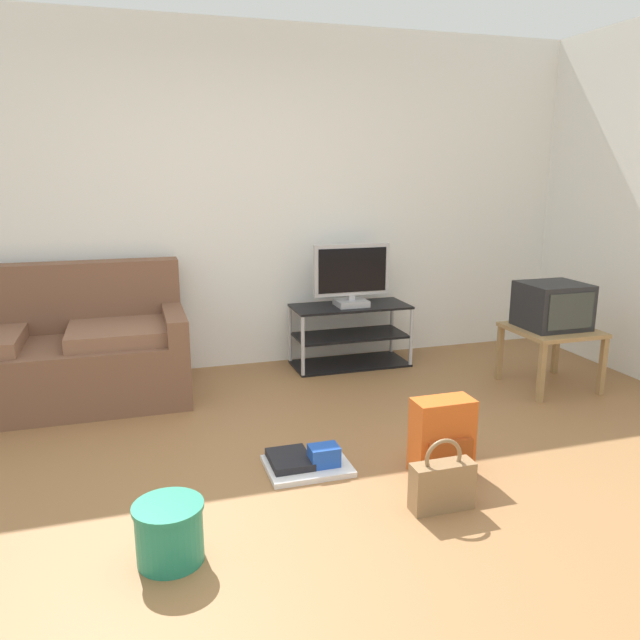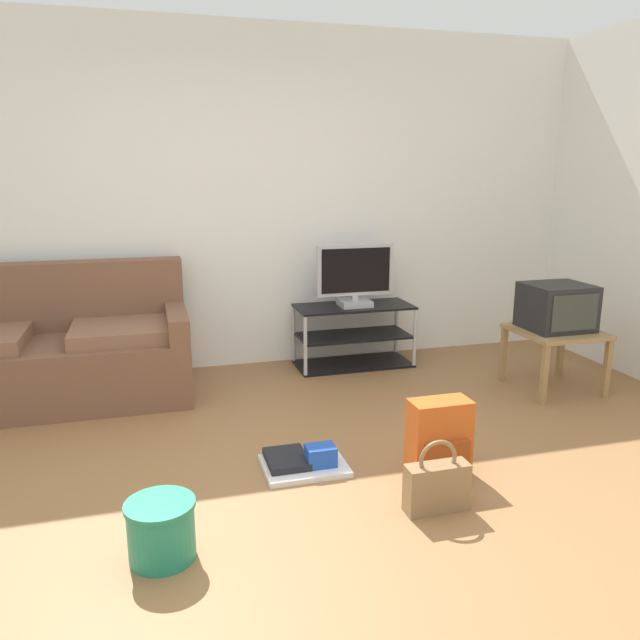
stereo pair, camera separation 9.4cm
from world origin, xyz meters
TOP-DOWN VIEW (x-y plane):
  - ground_plane at (0.00, 0.00)m, footprint 9.00×9.80m
  - wall_back at (0.00, 2.45)m, footprint 9.00×0.10m
  - couch at (-1.32, 1.94)m, footprint 1.85×0.86m
  - tv_stand at (0.98, 2.12)m, footprint 0.96×0.43m
  - flat_tv at (0.98, 2.10)m, footprint 0.64×0.22m
  - side_table at (2.22, 1.17)m, footprint 0.58×0.58m
  - crt_tv at (2.22, 1.19)m, footprint 0.45×0.41m
  - backpack at (0.80, 0.19)m, footprint 0.32×0.24m
  - handbag at (0.63, -0.15)m, footprint 0.31×0.11m
  - cleaning_bucket at (-0.65, -0.18)m, footprint 0.29×0.29m
  - floor_tray at (0.12, 0.43)m, footprint 0.45×0.35m

SIDE VIEW (x-z plane):
  - ground_plane at x=0.00m, z-range -0.02..0.00m
  - floor_tray at x=0.12m, z-range -0.03..0.11m
  - handbag at x=0.63m, z-range -0.05..0.31m
  - cleaning_bucket at x=-0.65m, z-range 0.01..0.27m
  - backpack at x=0.80m, z-range 0.00..0.41m
  - tv_stand at x=0.98m, z-range 0.00..0.51m
  - couch at x=-1.32m, z-range -0.13..0.82m
  - side_table at x=2.22m, z-range 0.16..0.62m
  - crt_tv at x=2.22m, z-range 0.46..0.79m
  - flat_tv at x=0.98m, z-range 0.51..1.01m
  - wall_back at x=0.00m, z-range 0.00..2.70m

